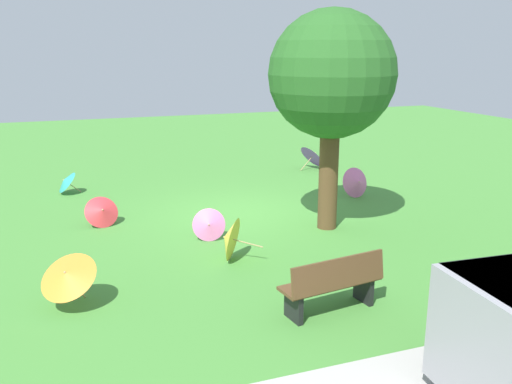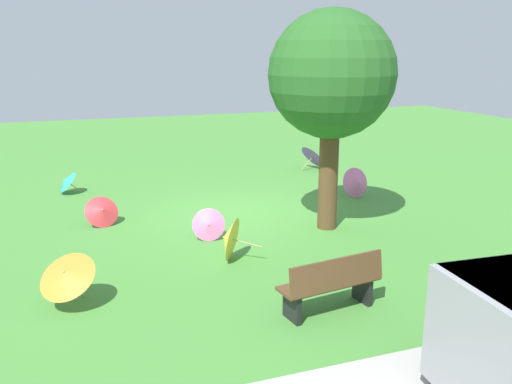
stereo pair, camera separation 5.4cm
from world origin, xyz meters
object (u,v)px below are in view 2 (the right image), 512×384
parasol_orange_0 (66,275)px  parasol_teal_0 (66,181)px  shade_tree (332,77)px  parasol_pink_1 (209,225)px  parasol_red_1 (102,211)px  parasol_pink_0 (357,182)px  parasol_yellow_0 (228,238)px  parasol_purple_1 (314,155)px  park_bench (332,284)px

parasol_orange_0 → parasol_teal_0: (-0.13, -7.15, -0.20)m
shade_tree → parasol_teal_0: bearing=-43.1°
parasol_pink_1 → shade_tree: bearing=178.4°
parasol_orange_0 → parasol_red_1: 4.03m
parasol_orange_0 → parasol_red_1: parasol_orange_0 is taller
parasol_pink_0 → parasol_yellow_0: parasol_yellow_0 is taller
parasol_orange_0 → parasol_purple_1: size_ratio=1.10×
parasol_purple_1 → parasol_pink_1: bearing=47.6°
parasol_orange_0 → parasol_teal_0: parasol_orange_0 is taller
parasol_teal_0 → parasol_pink_1: parasol_pink_1 is taller
parasol_teal_0 → parasol_red_1: 3.28m
parasol_yellow_0 → parasol_red_1: (2.05, -2.86, -0.07)m
park_bench → parasol_yellow_0: (0.83, -2.55, -0.04)m
shade_tree → parasol_pink_0: 3.97m
parasol_yellow_0 → parasol_orange_0: (2.87, 1.08, 0.13)m
parasol_yellow_0 → parasol_red_1: bearing=-54.4°
parasol_yellow_0 → parasol_pink_1: (0.07, -1.15, -0.08)m
parasol_orange_0 → parasol_purple_1: (-7.84, -7.74, -0.09)m
parasol_yellow_0 → parasol_teal_0: bearing=-65.7°
shade_tree → parasol_red_1: size_ratio=5.66×
parasol_teal_0 → parasol_pink_1: 5.59m
park_bench → parasol_pink_1: park_bench is taller
parasol_red_1 → parasol_orange_0: bearing=78.2°
parasol_pink_0 → parasol_teal_0: parasol_pink_0 is taller
parasol_pink_0 → parasol_purple_1: parasol_purple_1 is taller
parasol_teal_0 → parasol_orange_0: bearing=89.0°
park_bench → shade_tree: 4.91m
parasol_pink_1 → parasol_orange_0: bearing=38.6°
park_bench → parasol_pink_1: size_ratio=2.23×
parasol_yellow_0 → parasol_pink_1: size_ratio=1.24×
shade_tree → parasol_pink_1: 3.96m
parasol_yellow_0 → shade_tree: bearing=-157.5°
shade_tree → parasol_yellow_0: bearing=22.5°
parasol_pink_0 → parasol_orange_0: parasol_orange_0 is taller
park_bench → parasol_pink_1: (0.90, -3.70, -0.13)m
parasol_purple_1 → parasol_red_1: parasol_purple_1 is taller
park_bench → shade_tree: bearing=-116.0°
shade_tree → parasol_pink_0: shade_tree is taller
parasol_red_1 → parasol_pink_0: bearing=-178.2°
shade_tree → parasol_pink_1: shade_tree is taller
parasol_red_1 → park_bench: bearing=118.0°
shade_tree → parasol_purple_1: bearing=-113.0°
parasol_yellow_0 → parasol_red_1: parasol_yellow_0 is taller
parasol_yellow_0 → parasol_purple_1: (-4.97, -6.66, 0.04)m
parasol_pink_0 → parasol_orange_0: size_ratio=0.75×
park_bench → parasol_red_1: 6.13m
parasol_pink_0 → park_bench: bearing=56.8°
parasol_purple_1 → parasol_orange_0: bearing=44.7°
parasol_yellow_0 → parasol_purple_1: parasol_purple_1 is taller
parasol_teal_0 → parasol_purple_1: parasol_purple_1 is taller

